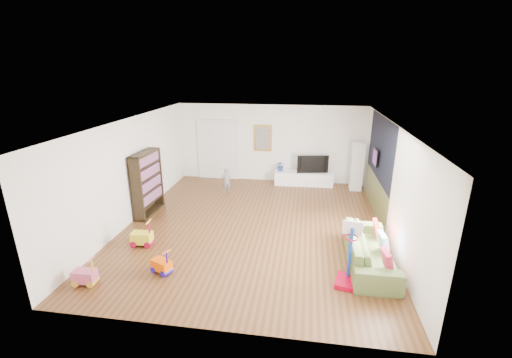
# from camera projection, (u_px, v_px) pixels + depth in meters

# --- Properties ---
(floor) EXTENTS (6.50, 7.50, 0.00)m
(floor) POSITION_uv_depth(u_px,v_px,m) (254.00, 226.00, 8.91)
(floor) COLOR brown
(floor) RESTS_ON ground
(ceiling) EXTENTS (6.50, 7.50, 0.00)m
(ceiling) POSITION_uv_depth(u_px,v_px,m) (253.00, 122.00, 8.05)
(ceiling) COLOR white
(ceiling) RESTS_ON ground
(wall_back) EXTENTS (6.50, 0.00, 2.70)m
(wall_back) POSITION_uv_depth(u_px,v_px,m) (270.00, 144.00, 11.99)
(wall_back) COLOR white
(wall_back) RESTS_ON ground
(wall_front) EXTENTS (6.50, 0.00, 2.70)m
(wall_front) POSITION_uv_depth(u_px,v_px,m) (213.00, 256.00, 4.96)
(wall_front) COLOR silver
(wall_front) RESTS_ON ground
(wall_left) EXTENTS (0.00, 7.50, 2.70)m
(wall_left) POSITION_uv_depth(u_px,v_px,m) (131.00, 171.00, 8.94)
(wall_left) COLOR white
(wall_left) RESTS_ON ground
(wall_right) EXTENTS (0.00, 7.50, 2.70)m
(wall_right) POSITION_uv_depth(u_px,v_px,m) (390.00, 183.00, 8.02)
(wall_right) COLOR silver
(wall_right) RESTS_ON ground
(navy_accent) EXTENTS (0.01, 3.20, 1.70)m
(navy_accent) POSITION_uv_depth(u_px,v_px,m) (381.00, 148.00, 9.17)
(navy_accent) COLOR black
(navy_accent) RESTS_ON wall_right
(olive_wainscot) EXTENTS (0.01, 3.20, 1.00)m
(olive_wainscot) POSITION_uv_depth(u_px,v_px,m) (375.00, 195.00, 9.60)
(olive_wainscot) COLOR brown
(olive_wainscot) RESTS_ON wall_right
(doorway) EXTENTS (1.45, 0.06, 2.10)m
(doorway) POSITION_uv_depth(u_px,v_px,m) (218.00, 150.00, 12.32)
(doorway) COLOR white
(doorway) RESTS_ON ground
(painting_back) EXTENTS (0.62, 0.06, 0.92)m
(painting_back) POSITION_uv_depth(u_px,v_px,m) (263.00, 138.00, 11.93)
(painting_back) COLOR gold
(painting_back) RESTS_ON wall_back
(artwork_right) EXTENTS (0.04, 0.56, 0.46)m
(artwork_right) POSITION_uv_depth(u_px,v_px,m) (375.00, 157.00, 9.47)
(artwork_right) COLOR #7F3F8C
(artwork_right) RESTS_ON wall_right
(media_console) EXTENTS (2.01, 0.55, 0.47)m
(media_console) POSITION_uv_depth(u_px,v_px,m) (304.00, 178.00, 11.87)
(media_console) COLOR white
(media_console) RESTS_ON ground
(tall_cabinet) EXTENTS (0.39, 0.39, 1.65)m
(tall_cabinet) POSITION_uv_depth(u_px,v_px,m) (357.00, 166.00, 11.23)
(tall_cabinet) COLOR white
(tall_cabinet) RESTS_ON ground
(bookshelf) EXTENTS (0.37, 1.22, 1.76)m
(bookshelf) POSITION_uv_depth(u_px,v_px,m) (147.00, 184.00, 9.39)
(bookshelf) COLOR black
(bookshelf) RESTS_ON ground
(sofa) EXTENTS (0.89, 2.26, 0.66)m
(sofa) POSITION_uv_depth(u_px,v_px,m) (370.00, 250.00, 7.11)
(sofa) COLOR #5C6E39
(sofa) RESTS_ON ground
(basketball_hoop) EXTENTS (0.52, 0.59, 1.24)m
(basketball_hoop) POSITION_uv_depth(u_px,v_px,m) (349.00, 255.00, 6.35)
(basketball_hoop) COLOR #AA001C
(basketball_hoop) RESTS_ON ground
(ride_on_yellow) EXTENTS (0.48, 0.32, 0.62)m
(ride_on_yellow) POSITION_uv_depth(u_px,v_px,m) (141.00, 233.00, 7.84)
(ride_on_yellow) COLOR yellow
(ride_on_yellow) RESTS_ON ground
(ride_on_orange) EXTENTS (0.46, 0.38, 0.53)m
(ride_on_orange) POSITION_uv_depth(u_px,v_px,m) (161.00, 261.00, 6.82)
(ride_on_orange) COLOR #F25300
(ride_on_orange) RESTS_ON ground
(ride_on_pink) EXTENTS (0.43, 0.28, 0.56)m
(ride_on_pink) POSITION_uv_depth(u_px,v_px,m) (84.00, 271.00, 6.45)
(ride_on_pink) COLOR #D05075
(ride_on_pink) RESTS_ON ground
(child) EXTENTS (0.36, 0.31, 0.83)m
(child) POSITION_uv_depth(u_px,v_px,m) (226.00, 180.00, 11.10)
(child) COLOR gray
(child) RESTS_ON ground
(tv) EXTENTS (1.07, 0.34, 0.61)m
(tv) POSITION_uv_depth(u_px,v_px,m) (312.00, 163.00, 11.69)
(tv) COLOR black
(tv) RESTS_ON media_console
(vase_plant) EXTENTS (0.37, 0.33, 0.36)m
(vase_plant) POSITION_uv_depth(u_px,v_px,m) (281.00, 166.00, 11.88)
(vase_plant) COLOR navy
(vase_plant) RESTS_ON media_console
(pillow_left) EXTENTS (0.14, 0.39, 0.38)m
(pillow_left) POSITION_uv_depth(u_px,v_px,m) (387.00, 260.00, 6.37)
(pillow_left) COLOR #BC2648
(pillow_left) RESTS_ON sofa
(pillow_center) EXTENTS (0.15, 0.42, 0.42)m
(pillow_center) POSITION_uv_depth(u_px,v_px,m) (383.00, 242.00, 7.01)
(pillow_center) COLOR white
(pillow_center) RESTS_ON sofa
(pillow_right) EXTENTS (0.10, 0.36, 0.35)m
(pillow_right) POSITION_uv_depth(u_px,v_px,m) (377.00, 228.00, 7.62)
(pillow_right) COLOR red
(pillow_right) RESTS_ON sofa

